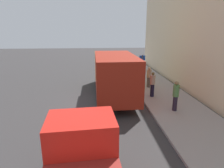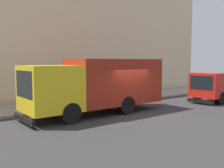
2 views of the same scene
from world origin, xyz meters
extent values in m
plane|color=#343132|center=(0.00, 0.00, 0.00)|extent=(80.00, 80.00, 0.00)
cube|color=#9B918C|center=(4.79, 0.00, 0.07)|extent=(3.58, 30.00, 0.13)
cube|color=beige|center=(7.08, 0.00, 5.39)|extent=(0.50, 30.00, 10.78)
cube|color=yellow|center=(1.11, 4.32, 1.63)|extent=(2.53, 2.61, 2.25)
cube|color=black|center=(1.10, 5.59, 1.90)|extent=(2.10, 0.08, 1.26)
cube|color=maroon|center=(1.16, 0.28, 1.80)|extent=(2.56, 5.52, 2.58)
cube|color=black|center=(1.10, 5.67, 0.28)|extent=(2.40, 0.15, 0.24)
cylinder|color=black|center=(0.02, 3.79, 0.51)|extent=(0.31, 1.02, 1.02)
cylinder|color=black|center=(2.21, 3.81, 0.51)|extent=(0.31, 1.02, 1.02)
cylinder|color=black|center=(0.06, 0.27, 0.51)|extent=(0.31, 1.02, 1.02)
cylinder|color=black|center=(2.26, 0.29, 0.51)|extent=(0.31, 1.02, 1.02)
cube|color=red|center=(-0.54, -6.61, 1.29)|extent=(2.11, 1.64, 1.71)
cube|color=black|center=(-0.59, -5.88, 1.49)|extent=(1.69, 0.18, 0.96)
cube|color=maroon|center=(-0.38, -8.96, 0.83)|extent=(2.23, 3.33, 0.79)
cube|color=black|center=(-0.59, -5.80, 0.24)|extent=(1.94, 0.25, 0.24)
cylinder|color=black|center=(-1.37, -6.97, 0.43)|extent=(0.36, 0.89, 0.87)
cylinder|color=black|center=(0.34, -6.85, 0.43)|extent=(0.36, 0.89, 0.87)
cylinder|color=black|center=(0.48, -8.90, 0.43)|extent=(0.36, 0.89, 0.87)
cylinder|color=#574D45|center=(4.16, 2.93, 0.54)|extent=(0.39, 0.39, 0.82)
cylinder|color=tan|center=(4.16, 2.93, 1.26)|extent=(0.52, 0.52, 0.62)
sphere|color=tan|center=(4.16, 2.93, 1.69)|extent=(0.24, 0.24, 0.24)
cylinder|color=black|center=(3.80, 0.67, 0.57)|extent=(0.38, 0.38, 0.88)
cylinder|color=tan|center=(3.80, 0.67, 1.34)|extent=(0.50, 0.50, 0.64)
sphere|color=brown|center=(3.80, 0.67, 1.76)|extent=(0.21, 0.21, 0.21)
cylinder|color=#261C2C|center=(4.40, -1.84, 0.56)|extent=(0.36, 0.36, 0.86)
cylinder|color=#508145|center=(4.40, -1.84, 1.33)|extent=(0.48, 0.48, 0.67)
sphere|color=olive|center=(4.40, -1.84, 1.77)|extent=(0.22, 0.22, 0.22)
cylinder|color=#4C5156|center=(3.37, 2.19, 1.50)|extent=(0.08, 0.08, 2.74)
cube|color=blue|center=(3.37, 2.21, 2.62)|extent=(0.44, 0.03, 0.36)
camera|label=1|loc=(-0.05, -11.83, 4.62)|focal=30.91mm
camera|label=2|loc=(-10.63, 9.43, 2.96)|focal=40.81mm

